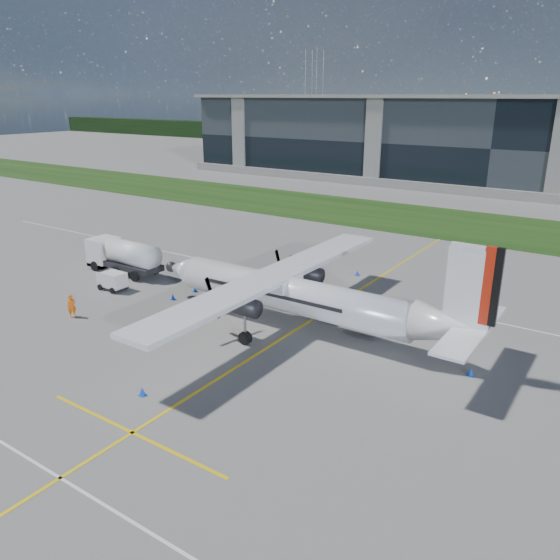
{
  "coord_description": "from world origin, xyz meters",
  "views": [
    {
      "loc": [
        21.68,
        -20.74,
        15.58
      ],
      "look_at": [
        1.4,
        9.16,
        3.27
      ],
      "focal_mm": 35.0,
      "sensor_mm": 36.0,
      "label": 1
    }
  ],
  "objects_px": {
    "fuel_tanker_truck": "(120,256)",
    "safety_cone_nose_stbd": "(195,289)",
    "pylon_west": "(314,96)",
    "ground_crew_person": "(71,304)",
    "safety_cone_nose_port": "(173,297)",
    "safety_cone_tail": "(471,372)",
    "turboprop_aircraft": "(303,277)",
    "safety_cone_portwing": "(142,391)",
    "baggage_tug": "(112,281)",
    "safety_cone_stbdwing": "(357,273)"
  },
  "relations": [
    {
      "from": "fuel_tanker_truck",
      "to": "safety_cone_nose_stbd",
      "type": "bearing_deg",
      "value": -1.4
    },
    {
      "from": "fuel_tanker_truck",
      "to": "safety_cone_nose_stbd",
      "type": "distance_m",
      "value": 9.52
    },
    {
      "from": "pylon_west",
      "to": "ground_crew_person",
      "type": "relative_size",
      "value": 15.47
    },
    {
      "from": "safety_cone_nose_port",
      "to": "pylon_west",
      "type": "bearing_deg",
      "value": 116.82
    },
    {
      "from": "safety_cone_nose_port",
      "to": "safety_cone_tail",
      "type": "bearing_deg",
      "value": 1.93
    },
    {
      "from": "turboprop_aircraft",
      "to": "safety_cone_portwing",
      "type": "xyz_separation_m",
      "value": [
        -2.57,
        -12.31,
        -3.68
      ]
    },
    {
      "from": "turboprop_aircraft",
      "to": "baggage_tug",
      "type": "height_order",
      "value": "turboprop_aircraft"
    },
    {
      "from": "safety_cone_tail",
      "to": "safety_cone_nose_port",
      "type": "relative_size",
      "value": 1.0
    },
    {
      "from": "baggage_tug",
      "to": "safety_cone_nose_port",
      "type": "relative_size",
      "value": 5.12
    },
    {
      "from": "fuel_tanker_truck",
      "to": "ground_crew_person",
      "type": "bearing_deg",
      "value": -58.92
    },
    {
      "from": "safety_cone_portwing",
      "to": "safety_cone_nose_stbd",
      "type": "height_order",
      "value": "same"
    },
    {
      "from": "baggage_tug",
      "to": "ground_crew_person",
      "type": "height_order",
      "value": "ground_crew_person"
    },
    {
      "from": "safety_cone_portwing",
      "to": "pylon_west",
      "type": "bearing_deg",
      "value": 117.79
    },
    {
      "from": "safety_cone_tail",
      "to": "safety_cone_nose_stbd",
      "type": "bearing_deg",
      "value": 176.08
    },
    {
      "from": "fuel_tanker_truck",
      "to": "safety_cone_nose_stbd",
      "type": "height_order",
      "value": "fuel_tanker_truck"
    },
    {
      "from": "safety_cone_tail",
      "to": "turboprop_aircraft",
      "type": "bearing_deg",
      "value": -179.86
    },
    {
      "from": "ground_crew_person",
      "to": "safety_cone_portwing",
      "type": "height_order",
      "value": "ground_crew_person"
    },
    {
      "from": "safety_cone_nose_stbd",
      "to": "safety_cone_tail",
      "type": "bearing_deg",
      "value": -3.92
    },
    {
      "from": "safety_cone_portwing",
      "to": "safety_cone_tail",
      "type": "xyz_separation_m",
      "value": [
        14.18,
        12.34,
        0.0
      ]
    },
    {
      "from": "turboprop_aircraft",
      "to": "fuel_tanker_truck",
      "type": "relative_size",
      "value": 3.17
    },
    {
      "from": "safety_cone_stbdwing",
      "to": "safety_cone_nose_stbd",
      "type": "xyz_separation_m",
      "value": [
        -9.24,
        -11.5,
        0.0
      ]
    },
    {
      "from": "fuel_tanker_truck",
      "to": "safety_cone_portwing",
      "type": "height_order",
      "value": "fuel_tanker_truck"
    },
    {
      "from": "pylon_west",
      "to": "safety_cone_tail",
      "type": "height_order",
      "value": "pylon_west"
    },
    {
      "from": "turboprop_aircraft",
      "to": "safety_cone_stbdwing",
      "type": "distance_m",
      "value": 13.8
    },
    {
      "from": "baggage_tug",
      "to": "fuel_tanker_truck",
      "type": "bearing_deg",
      "value": 132.07
    },
    {
      "from": "ground_crew_person",
      "to": "fuel_tanker_truck",
      "type": "bearing_deg",
      "value": 55.03
    },
    {
      "from": "turboprop_aircraft",
      "to": "fuel_tanker_truck",
      "type": "height_order",
      "value": "turboprop_aircraft"
    },
    {
      "from": "baggage_tug",
      "to": "safety_cone_nose_port",
      "type": "distance_m",
      "value": 6.02
    },
    {
      "from": "ground_crew_person",
      "to": "safety_cone_nose_stbd",
      "type": "xyz_separation_m",
      "value": [
        3.82,
        9.07,
        -0.72
      ]
    },
    {
      "from": "baggage_tug",
      "to": "safety_cone_nose_port",
      "type": "xyz_separation_m",
      "value": [
        5.9,
        1.08,
        -0.52
      ]
    },
    {
      "from": "turboprop_aircraft",
      "to": "baggage_tug",
      "type": "bearing_deg",
      "value": -174.03
    },
    {
      "from": "pylon_west",
      "to": "turboprop_aircraft",
      "type": "bearing_deg",
      "value": -59.41
    },
    {
      "from": "pylon_west",
      "to": "fuel_tanker_truck",
      "type": "xyz_separation_m",
      "value": [
        62.44,
        -139.16,
        -13.45
      ]
    },
    {
      "from": "fuel_tanker_truck",
      "to": "ground_crew_person",
      "type": "xyz_separation_m",
      "value": [
        5.61,
        -9.3,
        -0.58
      ]
    },
    {
      "from": "pylon_west",
      "to": "safety_cone_tail",
      "type": "bearing_deg",
      "value": -56.04
    },
    {
      "from": "safety_cone_stbdwing",
      "to": "baggage_tug",
      "type": "bearing_deg",
      "value": -135.76
    },
    {
      "from": "pylon_west",
      "to": "safety_cone_nose_port",
      "type": "bearing_deg",
      "value": -63.18
    },
    {
      "from": "fuel_tanker_truck",
      "to": "safety_cone_stbdwing",
      "type": "distance_m",
      "value": 21.85
    },
    {
      "from": "turboprop_aircraft",
      "to": "safety_cone_portwing",
      "type": "distance_m",
      "value": 13.1
    },
    {
      "from": "turboprop_aircraft",
      "to": "safety_cone_nose_port",
      "type": "distance_m",
      "value": 12.28
    },
    {
      "from": "pylon_west",
      "to": "fuel_tanker_truck",
      "type": "relative_size",
      "value": 3.63
    },
    {
      "from": "turboprop_aircraft",
      "to": "safety_cone_nose_port",
      "type": "relative_size",
      "value": 52.42
    },
    {
      "from": "safety_cone_nose_stbd",
      "to": "safety_cone_portwing",
      "type": "bearing_deg",
      "value": -57.36
    },
    {
      "from": "pylon_west",
      "to": "safety_cone_stbdwing",
      "type": "height_order",
      "value": "pylon_west"
    },
    {
      "from": "pylon_west",
      "to": "safety_cone_nose_port",
      "type": "xyz_separation_m",
      "value": [
        71.66,
        -141.76,
        -14.75
      ]
    },
    {
      "from": "safety_cone_portwing",
      "to": "baggage_tug",
      "type": "bearing_deg",
      "value": 145.13
    },
    {
      "from": "turboprop_aircraft",
      "to": "safety_cone_stbdwing",
      "type": "xyz_separation_m",
      "value": [
        -2.24,
        13.11,
        -3.68
      ]
    },
    {
      "from": "pylon_west",
      "to": "ground_crew_person",
      "type": "bearing_deg",
      "value": -65.38
    },
    {
      "from": "turboprop_aircraft",
      "to": "safety_cone_tail",
      "type": "bearing_deg",
      "value": 0.14
    },
    {
      "from": "ground_crew_person",
      "to": "safety_cone_stbdwing",
      "type": "relative_size",
      "value": 3.88
    }
  ]
}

